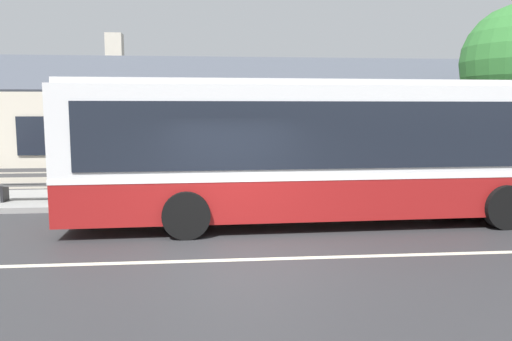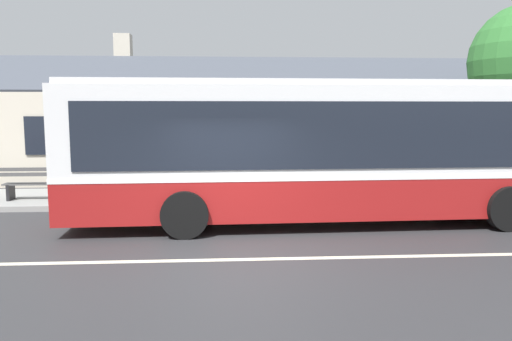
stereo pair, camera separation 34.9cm
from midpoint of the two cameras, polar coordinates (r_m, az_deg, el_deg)
ground_plane at (r=9.06m, az=-1.64°, el=-10.17°), size 300.00×300.00×0.00m
sidewalk_far at (r=14.88m, az=-2.49°, el=-3.04°), size 60.00×3.00×0.15m
lane_divider_stripe at (r=9.06m, az=-1.64°, el=-10.15°), size 60.00×0.16×0.01m
community_building at (r=21.87m, az=2.58°, el=4.61°), size 24.53×8.90×5.91m
transit_bus at (r=11.89m, az=9.25°, el=2.59°), size 12.26×2.99×3.31m
bench_by_building at (r=15.15m, az=-23.49°, el=-1.56°), size 1.63×0.51×0.94m
bench_down_street at (r=14.55m, az=-5.54°, el=-1.29°), size 1.85×0.51×0.94m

